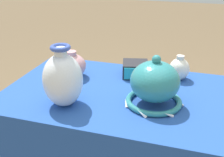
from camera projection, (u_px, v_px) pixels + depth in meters
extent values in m
cylinder|color=brown|center=(62.00, 118.00, 1.70)|extent=(0.04, 0.04, 0.67)
cylinder|color=brown|center=(203.00, 143.00, 1.48)|extent=(0.04, 0.04, 0.67)
cube|color=brown|center=(115.00, 95.00, 1.22)|extent=(0.92, 0.60, 0.03)
cube|color=#234C9E|center=(115.00, 91.00, 1.22)|extent=(0.94, 0.62, 0.01)
ellipsoid|color=white|center=(63.00, 80.00, 1.06)|extent=(0.15, 0.15, 0.21)
cylinder|color=white|center=(61.00, 52.00, 1.02)|extent=(0.05, 0.05, 0.03)
torus|color=#3851A8|center=(60.00, 48.00, 1.01)|extent=(0.08, 0.08, 0.02)
torus|color=teal|center=(154.00, 101.00, 1.11)|extent=(0.22, 0.22, 0.02)
ellipsoid|color=teal|center=(155.00, 81.00, 1.07)|extent=(0.19, 0.19, 0.16)
sphere|color=teal|center=(156.00, 59.00, 1.04)|extent=(0.03, 0.03, 0.03)
cone|color=white|center=(182.00, 105.00, 1.08)|extent=(0.01, 0.04, 0.03)
cone|color=white|center=(174.00, 94.00, 1.17)|extent=(0.04, 0.03, 0.03)
cone|color=white|center=(152.00, 89.00, 1.21)|extent=(0.04, 0.02, 0.03)
cone|color=white|center=(132.00, 92.00, 1.18)|extent=(0.03, 0.04, 0.03)
cone|color=white|center=(126.00, 103.00, 1.09)|extent=(0.03, 0.04, 0.03)
cone|color=white|center=(142.00, 114.00, 1.02)|extent=(0.04, 0.02, 0.03)
cone|color=white|center=(169.00, 115.00, 1.01)|extent=(0.04, 0.03, 0.03)
cube|color=#232328|center=(135.00, 69.00, 1.35)|extent=(0.14, 0.14, 0.07)
cube|color=teal|center=(135.00, 74.00, 1.30)|extent=(0.10, 0.03, 0.06)
ellipsoid|color=white|center=(179.00, 69.00, 1.31)|extent=(0.09, 0.09, 0.10)
cylinder|color=white|center=(180.00, 58.00, 1.28)|extent=(0.04, 0.04, 0.02)
ellipsoid|color=#D19399|center=(72.00, 66.00, 1.33)|extent=(0.14, 0.14, 0.11)
cylinder|color=#D19399|center=(71.00, 53.00, 1.30)|extent=(0.05, 0.05, 0.02)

